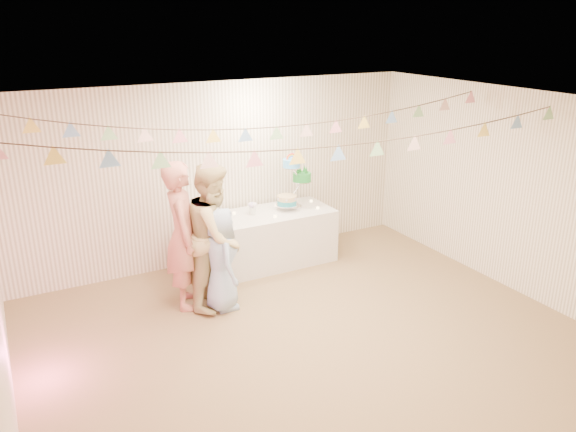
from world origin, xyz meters
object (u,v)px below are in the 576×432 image
person_adult_a (183,235)px  table (262,239)px  cake_stand (294,184)px  person_adult_b (215,235)px  person_child (221,259)px

person_adult_a → table: bearing=-49.3°
table → cake_stand: (0.55, 0.05, 0.74)m
table → cake_stand: 0.92m
cake_stand → person_adult_b: 1.77m
person_adult_a → person_child: 0.54m
person_adult_b → person_child: bearing=-141.5°
cake_stand → person_adult_a: person_adult_a is taller
cake_stand → person_adult_a: bearing=-160.2°
person_adult_a → person_adult_b: bearing=-96.7°
person_adult_b → person_adult_a: bearing=105.7°
table → person_adult_a: person_adult_a is taller
person_adult_a → person_child: (0.36, -0.30, -0.28)m
cake_stand → person_adult_b: size_ratio=0.42×
cake_stand → person_child: size_ratio=0.59×
person_adult_b → person_child: (0.00, -0.16, -0.26)m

